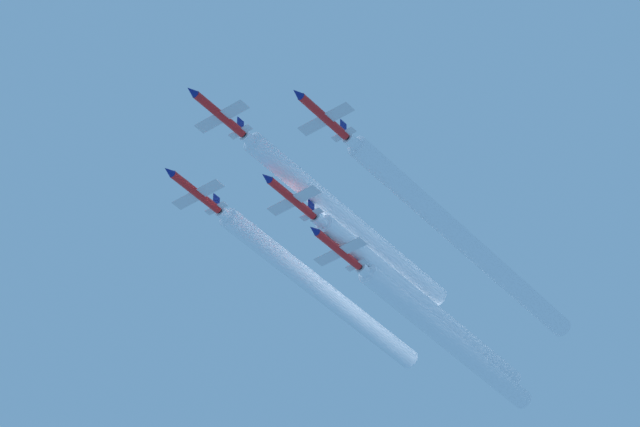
{
  "coord_description": "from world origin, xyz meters",
  "views": [
    {
      "loc": [
        -113.83,
        131.61,
        1.37
      ],
      "look_at": [
        0.08,
        -14.57,
        157.14
      ],
      "focal_mm": 93.86,
      "sensor_mm": 36.0,
      "label": 1
    }
  ],
  "objects": [
    {
      "name": "jet_lead",
      "position": [
        0.16,
        8.27,
        160.2
      ],
      "size": [
        8.41,
        12.25,
        2.94
      ],
      "color": "red"
    },
    {
      "name": "jet_left_wingman",
      "position": [
        -12.21,
        0.71,
        158.18
      ],
      "size": [
        8.41,
        12.25,
        2.94
      ],
      "color": "red"
    },
    {
      "name": "jet_right_wingman",
      "position": [
        11.53,
        0.03,
        157.6
      ],
      "size": [
        8.41,
        12.25,
        2.94
      ],
      "color": "red"
    },
    {
      "name": "jet_slot",
      "position": [
        0.46,
        -8.2,
        156.18
      ],
      "size": [
        8.41,
        12.25,
        2.94
      ],
      "color": "red"
    },
    {
      "name": "jet_high_trail",
      "position": [
        0.46,
        -19.06,
        153.68
      ],
      "size": [
        8.41,
        12.25,
        2.94
      ],
      "color": "red"
    },
    {
      "name": "smoke_trail_lead",
      "position": [
        0.16,
        -21.14,
        160.17
      ],
      "size": [
        3.2,
        47.63,
        3.2
      ],
      "color": "white"
    },
    {
      "name": "smoke_trail_left_wingman",
      "position": [
        -12.21,
        -33.15,
        158.15
      ],
      "size": [
        3.2,
        56.54,
        3.2
      ],
      "color": "white"
    },
    {
      "name": "smoke_trail_right_wingman",
      "position": [
        11.53,
        -29.25,
        157.57
      ],
      "size": [
        3.2,
        47.38,
        3.2
      ],
      "color": "white"
    },
    {
      "name": "smoke_trail_slot",
      "position": [
        0.46,
        -40.04,
        156.15
      ],
      "size": [
        3.2,
        52.51,
        3.2
      ],
      "color": "white"
    },
    {
      "name": "smoke_trail_high_trail",
      "position": [
        0.46,
        -46.87,
        153.65
      ],
      "size": [
        3.2,
        44.44,
        3.2
      ],
      "color": "white"
    }
  ]
}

